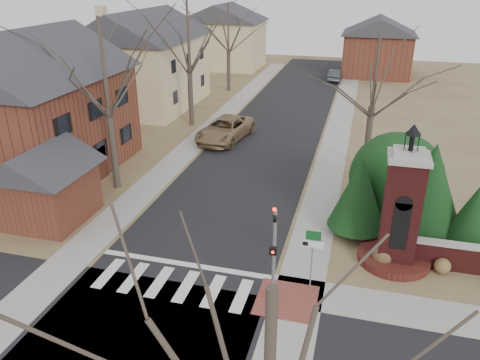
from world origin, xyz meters
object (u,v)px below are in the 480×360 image
(brick_gate_monument, at_px, (400,219))
(distant_car, at_px, (335,75))
(sign_post, at_px, (312,249))
(pickup_truck, at_px, (225,129))
(traffic_signal_pole, at_px, (274,249))

(brick_gate_monument, relative_size, distant_car, 1.59)
(sign_post, height_order, distant_car, sign_post)
(sign_post, xyz_separation_m, pickup_truck, (-8.75, 17.05, -1.09))
(pickup_truck, bearing_deg, traffic_signal_pole, -59.55)
(traffic_signal_pole, height_order, brick_gate_monument, brick_gate_monument)
(traffic_signal_pole, bearing_deg, brick_gate_monument, 43.24)
(traffic_signal_pole, distance_m, pickup_truck, 19.99)
(pickup_truck, bearing_deg, distant_car, 83.14)
(brick_gate_monument, bearing_deg, traffic_signal_pole, -136.76)
(sign_post, xyz_separation_m, distant_car, (-2.21, 40.91, -1.28))
(traffic_signal_pole, bearing_deg, distant_car, 91.24)
(brick_gate_monument, distance_m, distant_car, 38.35)
(sign_post, height_order, brick_gate_monument, brick_gate_monument)
(traffic_signal_pole, xyz_separation_m, brick_gate_monument, (4.70, 4.42, -0.42))
(traffic_signal_pole, bearing_deg, pickup_truck, 111.98)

